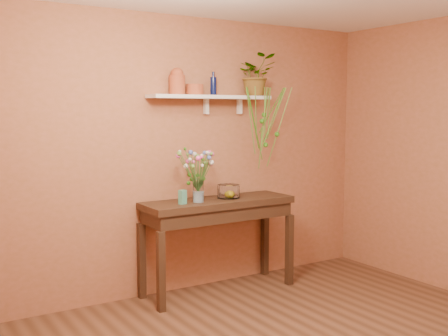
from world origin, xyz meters
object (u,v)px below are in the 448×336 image
Objects in this scene: glass_vase at (198,192)px; sideboard at (218,213)px; bouquet at (198,163)px; terracotta_jug at (177,82)px; spider_plant at (256,75)px; blue_bottle at (213,86)px; glass_bowl at (228,192)px.

sideboard is at bearing 9.88° from glass_vase.
bouquet is at bearing 133.96° from glass_vase.
spider_plant reaches higher than terracotta_jug.
terracotta_jug is 0.58× the size of bouquet.
bouquet is (-0.79, -0.17, -0.85)m from spider_plant.
sideboard is 1.25m from blue_bottle.
terracotta_jug reaches higher than bouquet.
glass_vase is at bearing -167.70° from spider_plant.
blue_bottle is at bearing 75.81° from sideboard.
bouquet is at bearing -146.38° from blue_bottle.
spider_plant is 1.17m from bouquet.
sideboard is at bearing -172.37° from glass_bowl.
spider_plant is 0.98× the size of bouquet.
glass_vase is 0.51× the size of bouquet.
spider_plant is at bearing -2.97° from blue_bottle.
glass_bowl is (0.38, 0.06, -0.03)m from glass_vase.
terracotta_jug reaches higher than glass_vase.
glass_vase is (-0.25, -0.04, 0.23)m from sideboard.
spider_plant is at bearing 12.30° from glass_vase.
spider_plant is 1.39m from glass_vase.
terracotta_jug reaches higher than sideboard.
bouquet is at bearing -171.49° from glass_bowl.
blue_bottle is 0.54× the size of spider_plant.
bouquet reaches higher than sideboard.
spider_plant reaches higher than bouquet.
blue_bottle is 1.06m from glass_bowl.
glass_vase is at bearing -46.04° from bouquet.
blue_bottle reaches higher than glass_vase.
terracotta_jug is at bearing 156.35° from sideboard.
spider_plant is 1.94× the size of glass_vase.
bouquet is (0.11, -0.20, -0.76)m from terracotta_jug.
glass_bowl is at bearing 8.51° from bouquet.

